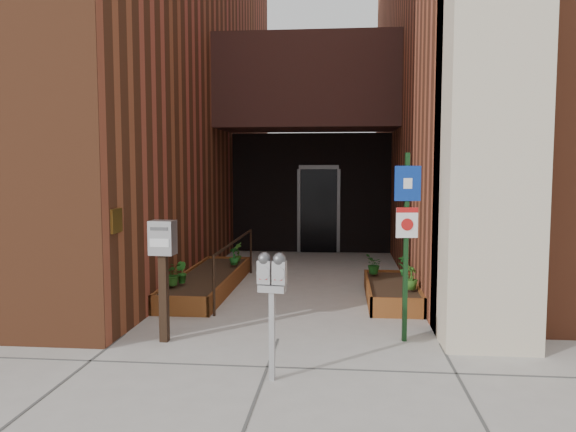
# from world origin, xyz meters

# --- Properties ---
(ground) EXTENTS (80.00, 80.00, 0.00)m
(ground) POSITION_xyz_m (0.00, 0.00, 0.00)
(ground) COLOR #9E9991
(ground) RESTS_ON ground
(architecture) EXTENTS (20.00, 14.60, 10.00)m
(architecture) POSITION_xyz_m (-0.18, 6.89, 4.98)
(architecture) COLOR brown
(architecture) RESTS_ON ground
(planter_left) EXTENTS (0.90, 3.60, 0.30)m
(planter_left) POSITION_xyz_m (-1.55, 2.70, 0.13)
(planter_left) COLOR brown
(planter_left) RESTS_ON ground
(planter_right) EXTENTS (0.80, 2.20, 0.30)m
(planter_right) POSITION_xyz_m (1.60, 2.20, 0.13)
(planter_right) COLOR brown
(planter_right) RESTS_ON ground
(handrail) EXTENTS (0.04, 3.34, 0.90)m
(handrail) POSITION_xyz_m (-1.05, 2.65, 0.75)
(handrail) COLOR black
(handrail) RESTS_ON ground
(parking_meter) EXTENTS (0.30, 0.16, 1.32)m
(parking_meter) POSITION_xyz_m (0.10, -1.35, 1.02)
(parking_meter) COLOR #B0B0B3
(parking_meter) RESTS_ON ground
(sign_post) EXTENTS (0.32, 0.09, 2.34)m
(sign_post) POSITION_xyz_m (1.58, 0.06, 1.44)
(sign_post) COLOR #123215
(sign_post) RESTS_ON ground
(payment_dropbox) EXTENTS (0.31, 0.25, 1.51)m
(payment_dropbox) POSITION_xyz_m (-1.39, -0.23, 1.09)
(payment_dropbox) COLOR black
(payment_dropbox) RESTS_ON ground
(shrub_left_a) EXTENTS (0.39, 0.39, 0.37)m
(shrub_left_a) POSITION_xyz_m (-1.85, 1.63, 0.48)
(shrub_left_a) COLOR #245919
(shrub_left_a) RESTS_ON planter_left
(shrub_left_b) EXTENTS (0.26, 0.26, 0.34)m
(shrub_left_b) POSITION_xyz_m (-1.78, 1.82, 0.47)
(shrub_left_b) COLOR #20621C
(shrub_left_b) RESTS_ON planter_left
(shrub_left_c) EXTENTS (0.23, 0.23, 0.33)m
(shrub_left_c) POSITION_xyz_m (-1.25, 3.55, 0.46)
(shrub_left_c) COLOR #1C6321
(shrub_left_c) RESTS_ON planter_left
(shrub_left_d) EXTENTS (0.28, 0.28, 0.38)m
(shrub_left_d) POSITION_xyz_m (-1.25, 3.96, 0.49)
(shrub_left_d) COLOR #2D5F1B
(shrub_left_d) RESTS_ON planter_left
(shrub_right_a) EXTENTS (0.27, 0.27, 0.36)m
(shrub_right_a) POSITION_xyz_m (1.85, 1.71, 0.48)
(shrub_right_a) COLOR #2C5F1B
(shrub_right_a) RESTS_ON planter_right
(shrub_right_b) EXTENTS (0.21, 0.21, 0.36)m
(shrub_right_b) POSITION_xyz_m (1.85, 2.77, 0.48)
(shrub_right_b) COLOR #1C621F
(shrub_right_b) RESTS_ON planter_right
(shrub_right_c) EXTENTS (0.35, 0.35, 0.35)m
(shrub_right_c) POSITION_xyz_m (1.35, 2.87, 0.47)
(shrub_right_c) COLOR #175018
(shrub_right_c) RESTS_ON planter_right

